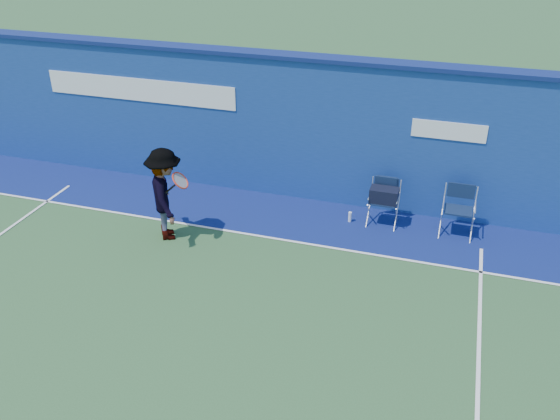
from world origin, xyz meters
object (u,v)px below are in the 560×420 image
(water_bottle, at_px, (350,217))
(directors_chair_right, at_px, (457,220))
(directors_chair_left, at_px, (383,206))
(tennis_player, at_px, (165,194))

(water_bottle, bearing_deg, directors_chair_right, 3.85)
(directors_chair_left, relative_size, tennis_player, 0.52)
(tennis_player, bearing_deg, water_bottle, 26.26)
(directors_chair_right, height_order, water_bottle, directors_chair_right)
(directors_chair_left, distance_m, directors_chair_right, 1.43)
(directors_chair_left, xyz_separation_m, directors_chair_right, (1.43, 0.02, -0.09))
(directors_chair_left, xyz_separation_m, tennis_player, (-3.88, -1.72, 0.51))
(directors_chair_left, xyz_separation_m, water_bottle, (-0.63, -0.12, -0.29))
(directors_chair_right, relative_size, tennis_player, 0.54)
(tennis_player, bearing_deg, directors_chair_left, 23.94)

